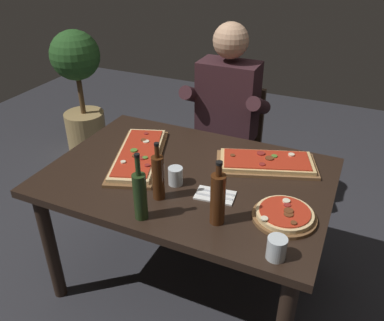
# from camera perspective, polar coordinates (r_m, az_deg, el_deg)

# --- Properties ---
(ground_plane) EXTENTS (6.40, 6.40, 0.00)m
(ground_plane) POSITION_cam_1_polar(r_m,az_deg,el_deg) (2.47, -0.50, -16.57)
(ground_plane) COLOR #2D2D33
(dining_table) EXTENTS (1.40, 0.96, 0.74)m
(dining_table) POSITION_cam_1_polar(r_m,az_deg,el_deg) (2.04, -0.58, -4.16)
(dining_table) COLOR black
(dining_table) RESTS_ON ground_plane
(pizza_rectangular_front) EXTENTS (0.56, 0.40, 0.05)m
(pizza_rectangular_front) POSITION_cam_1_polar(r_m,az_deg,el_deg) (2.08, 10.62, -0.31)
(pizza_rectangular_front) COLOR brown
(pizza_rectangular_front) RESTS_ON dining_table
(pizza_rectangular_left) EXTENTS (0.42, 0.64, 0.05)m
(pizza_rectangular_left) POSITION_cam_1_polar(r_m,az_deg,el_deg) (2.13, -7.68, 0.81)
(pizza_rectangular_left) COLOR brown
(pizza_rectangular_left) RESTS_ON dining_table
(pizza_round_far) EXTENTS (0.27, 0.27, 0.05)m
(pizza_round_far) POSITION_cam_1_polar(r_m,az_deg,el_deg) (1.73, 13.15, -7.64)
(pizza_round_far) COLOR brown
(pizza_round_far) RESTS_ON dining_table
(wine_bottle_dark) EXTENTS (0.06, 0.06, 0.29)m
(wine_bottle_dark) POSITION_cam_1_polar(r_m,az_deg,el_deg) (1.62, 3.73, -5.42)
(wine_bottle_dark) COLOR #47230F
(wine_bottle_dark) RESTS_ON dining_table
(oil_bottle_amber) EXTENTS (0.06, 0.06, 0.31)m
(oil_bottle_amber) POSITION_cam_1_polar(r_m,az_deg,el_deg) (1.65, -7.48, -4.93)
(oil_bottle_amber) COLOR #233819
(oil_bottle_amber) RESTS_ON dining_table
(vinegar_bottle_green) EXTENTS (0.06, 0.06, 0.28)m
(vinegar_bottle_green) POSITION_cam_1_polar(r_m,az_deg,el_deg) (1.77, -4.89, -2.33)
(vinegar_bottle_green) COLOR #47230F
(vinegar_bottle_green) RESTS_ON dining_table
(tumbler_near_camera) EXTENTS (0.07, 0.07, 0.09)m
(tumbler_near_camera) POSITION_cam_1_polar(r_m,az_deg,el_deg) (1.89, -2.38, -2.24)
(tumbler_near_camera) COLOR silver
(tumbler_near_camera) RESTS_ON dining_table
(tumbler_far_side) EXTENTS (0.08, 0.08, 0.09)m
(tumbler_far_side) POSITION_cam_1_polar(r_m,az_deg,el_deg) (1.53, 12.05, -12.36)
(tumbler_far_side) COLOR silver
(tumbler_far_side) RESTS_ON dining_table
(napkin_cutlery_set) EXTENTS (0.19, 0.13, 0.01)m
(napkin_cutlery_set) POSITION_cam_1_polar(r_m,az_deg,el_deg) (1.83, 3.35, -5.00)
(napkin_cutlery_set) COLOR white
(napkin_cutlery_set) RESTS_ON dining_table
(diner_chair) EXTENTS (0.44, 0.44, 0.87)m
(diner_chair) POSITION_cam_1_polar(r_m,az_deg,el_deg) (2.83, 5.38, 2.55)
(diner_chair) COLOR #3D2B1E
(diner_chair) RESTS_ON ground_plane
(seated_diner) EXTENTS (0.53, 0.41, 1.33)m
(seated_diner) POSITION_cam_1_polar(r_m,az_deg,el_deg) (2.62, 4.76, 6.39)
(seated_diner) COLOR #23232D
(seated_diner) RESTS_ON ground_plane
(potted_plant_corner) EXTENTS (0.42, 0.42, 1.09)m
(potted_plant_corner) POSITION_cam_1_polar(r_m,az_deg,el_deg) (3.65, -15.86, 10.21)
(potted_plant_corner) COLOR tan
(potted_plant_corner) RESTS_ON ground_plane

